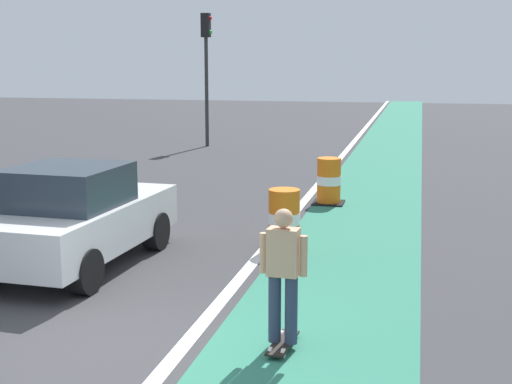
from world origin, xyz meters
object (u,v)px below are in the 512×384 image
parked_sedan_nearest (76,217)px  traffic_light_corner (206,56)px  traffic_barrel_mid (329,181)px  skateboarder_on_lane (283,274)px  traffic_barrel_front (284,220)px

parked_sedan_nearest → traffic_light_corner: (-2.71, 16.30, 2.67)m
parked_sedan_nearest → traffic_barrel_mid: 6.98m
skateboarder_on_lane → traffic_light_corner: (-6.65, 18.85, 2.59)m
traffic_light_corner → traffic_barrel_front: bearing=-68.0°
traffic_barrel_front → traffic_barrel_mid: same height
parked_sedan_nearest → traffic_barrel_mid: parked_sedan_nearest is taller
traffic_barrel_front → traffic_barrel_mid: bearing=86.4°
skateboarder_on_lane → traffic_light_corner: 20.15m
skateboarder_on_lane → traffic_barrel_front: (-0.83, 4.41, -0.38)m
skateboarder_on_lane → parked_sedan_nearest: 4.69m
traffic_barrel_mid → traffic_light_corner: (-6.09, 10.20, 2.97)m
skateboarder_on_lane → traffic_barrel_mid: (-0.56, 8.65, -0.38)m
parked_sedan_nearest → traffic_barrel_front: 3.64m
traffic_barrel_front → parked_sedan_nearest: bearing=-149.1°
parked_sedan_nearest → traffic_light_corner: traffic_light_corner is taller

